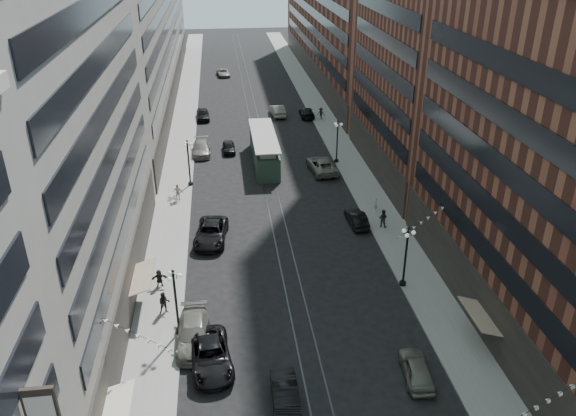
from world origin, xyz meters
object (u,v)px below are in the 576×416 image
streetcar (264,150)px  pedestrian_2 (164,303)px  car_14 (278,110)px  car_10 (357,219)px  car_extra_1 (223,73)px  lamppost_sw_mid (189,161)px  pedestrian_9 (321,114)px  car_9 (203,114)px  pedestrian_6 (178,192)px  car_5 (285,397)px  car_11 (322,165)px  car_extra_0 (193,334)px  lamppost_se_mid (337,140)px  lamppost_sw_far (176,300)px  car_12 (307,112)px  car_4 (417,369)px  car_13 (229,147)px  car_8 (201,148)px  pedestrian_5 (159,278)px  car_7 (211,233)px  pedestrian_7 (383,218)px  lamppost_se_far (406,255)px  car_2 (211,356)px  pedestrian_8 (376,203)px

streetcar → pedestrian_2: size_ratio=7.39×
car_14 → pedestrian_2: bearing=69.9°
car_10 → car_extra_1: bearing=-82.9°
lamppost_sw_mid → pedestrian_9: 30.10m
car_9 → pedestrian_9: pedestrian_9 is taller
pedestrian_6 → car_5: bearing=123.7°
car_11 → car_extra_0: car_11 is taller
car_9 → lamppost_se_mid: bearing=-53.7°
lamppost_sw_far → lamppost_se_mid: size_ratio=1.00×
car_5 → car_extra_1: (-2.03, 89.23, -0.07)m
car_12 → car_4: bearing=88.9°
lamppost_sw_far → car_5: (7.00, -7.97, -2.34)m
car_10 → car_11: bearing=-89.0°
car_13 → car_extra_1: car_13 is taller
car_5 → car_8: bearing=97.9°
car_10 → lamppost_sw_mid: bearing=-38.0°
pedestrian_5 → car_13: bearing=70.5°
car_7 → pedestrian_7: (17.11, 0.49, 0.21)m
lamppost_sw_far → car_4: 17.44m
lamppost_se_far → streetcar: bearing=107.5°
car_extra_1 → car_11: bearing=-85.0°
lamppost_se_far → car_4: 11.06m
lamppost_sw_far → car_14: size_ratio=1.04×
car_10 → car_extra_1: 67.19m
lamppost_se_far → car_11: 25.54m
pedestrian_2 → car_extra_1: size_ratio=0.37×
car_2 → car_extra_0: (-1.24, 2.50, 0.01)m
car_10 → pedestrian_6: size_ratio=2.31×
streetcar → car_10: size_ratio=3.13×
lamppost_sw_far → car_14: lamppost_sw_far is taller
car_5 → car_7: car_7 is taller
car_4 → pedestrian_7: pedestrian_7 is taller
car_2 → car_7: (0.05, 17.38, 0.03)m
car_13 → car_extra_0: car_extra_0 is taller
pedestrian_2 → car_12: size_ratio=0.36×
car_2 → lamppost_sw_mid: bearing=88.2°
car_5 → pedestrian_6: 32.06m
pedestrian_5 → pedestrian_8: size_ratio=1.03×
lamppost_se_far → pedestrian_5: (-20.29, 2.33, -2.17)m
lamppost_sw_far → car_14: (13.06, 53.02, -2.22)m
lamppost_se_far → pedestrian_6: size_ratio=2.93×
lamppost_se_mid → pedestrian_6: 21.64m
lamppost_se_mid → car_9: 26.99m
car_11 → pedestrian_9: 20.79m
car_5 → car_14: car_14 is taller
lamppost_se_mid → pedestrian_9: lamppost_se_mid is taller
lamppost_se_far → pedestrian_2: 19.75m
pedestrian_9 → car_extra_1: bearing=130.3°
car_12 → car_14: size_ratio=0.96×
car_extra_0 → lamppost_sw_mid: bearing=92.8°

